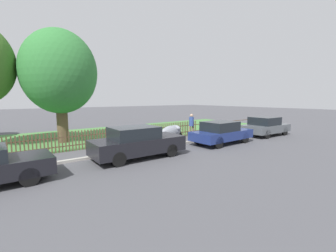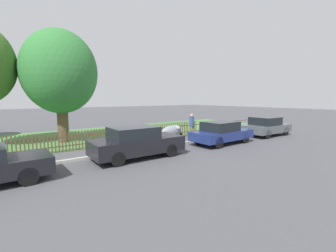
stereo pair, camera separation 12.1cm
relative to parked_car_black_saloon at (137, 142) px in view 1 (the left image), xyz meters
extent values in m
plane|color=#4C4C51|center=(0.33, 1.05, -0.75)|extent=(120.00, 120.00, 0.00)
cube|color=#B2ADA3|center=(0.33, 1.15, -0.69)|extent=(33.45, 0.20, 0.12)
cube|color=#477F3D|center=(0.33, 7.62, -0.75)|extent=(33.45, 8.65, 0.01)
cube|color=brown|center=(0.33, 3.32, -0.45)|extent=(33.45, 0.03, 0.05)
cube|color=brown|center=(0.33, 3.32, 0.02)|extent=(33.45, 0.03, 0.05)
cube|color=brown|center=(-5.12, 3.29, -0.21)|extent=(0.06, 0.03, 1.08)
cube|color=brown|center=(-4.95, 3.29, -0.21)|extent=(0.06, 0.03, 1.08)
cube|color=brown|center=(-4.78, 3.29, -0.21)|extent=(0.06, 0.03, 1.08)
cube|color=brown|center=(-4.62, 3.29, -0.21)|extent=(0.06, 0.03, 1.08)
cube|color=brown|center=(-4.45, 3.29, -0.21)|extent=(0.06, 0.03, 1.08)
cube|color=brown|center=(-4.28, 3.29, -0.21)|extent=(0.06, 0.03, 1.08)
cube|color=brown|center=(-4.11, 3.29, -0.21)|extent=(0.06, 0.03, 1.08)
cube|color=brown|center=(-3.95, 3.29, -0.21)|extent=(0.06, 0.03, 1.08)
cube|color=brown|center=(-3.78, 3.29, -0.21)|extent=(0.06, 0.03, 1.08)
cube|color=brown|center=(-3.61, 3.29, -0.21)|extent=(0.06, 0.03, 1.08)
cube|color=brown|center=(-3.44, 3.29, -0.21)|extent=(0.06, 0.03, 1.08)
cube|color=brown|center=(-3.28, 3.29, -0.21)|extent=(0.06, 0.03, 1.08)
cube|color=brown|center=(-3.11, 3.29, -0.21)|extent=(0.06, 0.03, 1.08)
cube|color=brown|center=(-2.94, 3.29, -0.21)|extent=(0.06, 0.03, 1.08)
cube|color=brown|center=(-2.77, 3.29, -0.21)|extent=(0.06, 0.03, 1.08)
cube|color=brown|center=(-2.61, 3.29, -0.21)|extent=(0.06, 0.03, 1.08)
cube|color=brown|center=(-2.44, 3.29, -0.21)|extent=(0.06, 0.03, 1.08)
cube|color=brown|center=(-2.27, 3.29, -0.21)|extent=(0.06, 0.03, 1.08)
cube|color=brown|center=(-2.10, 3.29, -0.21)|extent=(0.06, 0.03, 1.08)
cube|color=brown|center=(-1.94, 3.29, -0.21)|extent=(0.06, 0.03, 1.08)
cube|color=brown|center=(-1.77, 3.29, -0.21)|extent=(0.06, 0.03, 1.08)
cube|color=brown|center=(-1.60, 3.29, -0.21)|extent=(0.06, 0.03, 1.08)
cube|color=brown|center=(-1.43, 3.29, -0.21)|extent=(0.06, 0.03, 1.08)
cube|color=brown|center=(-1.27, 3.29, -0.21)|extent=(0.06, 0.03, 1.08)
cube|color=brown|center=(-1.10, 3.29, -0.21)|extent=(0.06, 0.03, 1.08)
cube|color=brown|center=(-0.93, 3.29, -0.21)|extent=(0.06, 0.03, 1.08)
cube|color=brown|center=(-0.76, 3.29, -0.21)|extent=(0.06, 0.03, 1.08)
cube|color=brown|center=(-0.60, 3.29, -0.21)|extent=(0.06, 0.03, 1.08)
cube|color=brown|center=(-0.43, 3.29, -0.21)|extent=(0.06, 0.03, 1.08)
cube|color=brown|center=(-0.26, 3.29, -0.21)|extent=(0.06, 0.03, 1.08)
cube|color=brown|center=(-0.09, 3.29, -0.21)|extent=(0.06, 0.03, 1.08)
cube|color=brown|center=(0.07, 3.29, -0.21)|extent=(0.06, 0.03, 1.08)
cube|color=brown|center=(0.24, 3.29, -0.21)|extent=(0.06, 0.03, 1.08)
cube|color=brown|center=(0.41, 3.29, -0.21)|extent=(0.06, 0.03, 1.08)
cube|color=brown|center=(0.58, 3.29, -0.21)|extent=(0.06, 0.03, 1.08)
cube|color=brown|center=(0.74, 3.29, -0.21)|extent=(0.06, 0.03, 1.08)
cube|color=brown|center=(0.91, 3.29, -0.21)|extent=(0.06, 0.03, 1.08)
cube|color=brown|center=(1.08, 3.29, -0.21)|extent=(0.06, 0.03, 1.08)
cube|color=brown|center=(1.25, 3.29, -0.21)|extent=(0.06, 0.03, 1.08)
cube|color=brown|center=(1.41, 3.29, -0.21)|extent=(0.06, 0.03, 1.08)
cube|color=brown|center=(1.58, 3.29, -0.21)|extent=(0.06, 0.03, 1.08)
cube|color=brown|center=(1.75, 3.29, -0.21)|extent=(0.06, 0.03, 1.08)
cube|color=brown|center=(1.92, 3.29, -0.21)|extent=(0.06, 0.03, 1.08)
cube|color=brown|center=(2.08, 3.29, -0.21)|extent=(0.06, 0.03, 1.08)
cube|color=brown|center=(2.25, 3.29, -0.21)|extent=(0.06, 0.03, 1.08)
cube|color=brown|center=(2.42, 3.29, -0.21)|extent=(0.06, 0.03, 1.08)
cube|color=brown|center=(2.59, 3.29, -0.21)|extent=(0.06, 0.03, 1.08)
cube|color=brown|center=(2.75, 3.29, -0.21)|extent=(0.06, 0.03, 1.08)
cube|color=brown|center=(2.92, 3.29, -0.21)|extent=(0.06, 0.03, 1.08)
cube|color=brown|center=(3.09, 3.29, -0.21)|extent=(0.06, 0.03, 1.08)
cube|color=brown|center=(3.26, 3.29, -0.21)|extent=(0.06, 0.03, 1.08)
cube|color=brown|center=(3.42, 3.29, -0.21)|extent=(0.06, 0.03, 1.08)
cube|color=brown|center=(3.59, 3.29, -0.21)|extent=(0.06, 0.03, 1.08)
cube|color=brown|center=(3.76, 3.29, -0.21)|extent=(0.06, 0.03, 1.08)
cube|color=brown|center=(3.93, 3.29, -0.21)|extent=(0.06, 0.03, 1.08)
cube|color=brown|center=(4.10, 3.29, -0.21)|extent=(0.06, 0.03, 1.08)
cube|color=brown|center=(4.26, 3.29, -0.21)|extent=(0.06, 0.03, 1.08)
cube|color=brown|center=(4.43, 3.29, -0.21)|extent=(0.06, 0.03, 1.08)
cube|color=brown|center=(4.60, 3.29, -0.21)|extent=(0.06, 0.03, 1.08)
cube|color=brown|center=(4.77, 3.29, -0.21)|extent=(0.06, 0.03, 1.08)
cube|color=brown|center=(4.93, 3.29, -0.21)|extent=(0.06, 0.03, 1.08)
cube|color=brown|center=(5.10, 3.29, -0.21)|extent=(0.06, 0.03, 1.08)
cube|color=brown|center=(5.27, 3.29, -0.21)|extent=(0.06, 0.03, 1.08)
cube|color=brown|center=(5.44, 3.29, -0.21)|extent=(0.06, 0.03, 1.08)
cube|color=brown|center=(5.60, 3.29, -0.21)|extent=(0.06, 0.03, 1.08)
cube|color=brown|center=(5.77, 3.29, -0.21)|extent=(0.06, 0.03, 1.08)
cube|color=brown|center=(5.94, 3.29, -0.21)|extent=(0.06, 0.03, 1.08)
cube|color=brown|center=(6.11, 3.29, -0.21)|extent=(0.06, 0.03, 1.08)
cube|color=brown|center=(6.27, 3.29, -0.21)|extent=(0.06, 0.03, 1.08)
cube|color=brown|center=(6.44, 3.29, -0.21)|extent=(0.06, 0.03, 1.08)
cube|color=brown|center=(6.61, 3.29, -0.21)|extent=(0.06, 0.03, 1.08)
cube|color=brown|center=(6.78, 3.29, -0.21)|extent=(0.06, 0.03, 1.08)
cube|color=brown|center=(6.94, 3.29, -0.21)|extent=(0.06, 0.03, 1.08)
cylinder|color=black|center=(-4.52, 0.60, -0.45)|extent=(0.62, 0.15, 0.61)
cylinder|color=black|center=(-4.48, -0.98, -0.45)|extent=(0.62, 0.15, 0.61)
cube|color=black|center=(0.05, 0.00, -0.14)|extent=(4.40, 1.84, 0.69)
cube|color=black|center=(-0.17, 0.00, 0.47)|extent=(2.12, 1.63, 0.54)
cylinder|color=black|center=(1.42, 0.80, -0.44)|extent=(0.63, 0.15, 0.62)
cylinder|color=black|center=(1.40, -0.84, -0.44)|extent=(0.63, 0.15, 0.62)
cylinder|color=black|center=(-1.29, 0.84, -0.44)|extent=(0.63, 0.15, 0.62)
cylinder|color=black|center=(-1.31, -0.80, -0.44)|extent=(0.63, 0.15, 0.62)
cube|color=navy|center=(5.88, -0.18, -0.20)|extent=(4.19, 1.86, 0.53)
cube|color=black|center=(5.67, -0.19, 0.35)|extent=(2.03, 1.64, 0.57)
cylinder|color=black|center=(7.14, 0.66, -0.41)|extent=(0.68, 0.16, 0.68)
cylinder|color=black|center=(7.18, -0.97, -0.41)|extent=(0.68, 0.16, 0.68)
cylinder|color=black|center=(4.57, 0.60, -0.41)|extent=(0.68, 0.16, 0.68)
cylinder|color=black|center=(4.61, -1.02, -0.41)|extent=(0.68, 0.16, 0.68)
cube|color=#51565B|center=(10.93, -0.17, -0.20)|extent=(3.93, 1.95, 0.55)
cube|color=black|center=(10.74, -0.17, 0.37)|extent=(1.90, 1.72, 0.58)
cylinder|color=black|center=(12.16, 0.66, -0.42)|extent=(0.66, 0.16, 0.66)
cylinder|color=black|center=(12.12, -1.06, -0.42)|extent=(0.66, 0.16, 0.66)
cylinder|color=black|center=(9.75, 0.72, -0.42)|extent=(0.66, 0.16, 0.66)
cylinder|color=black|center=(9.71, -1.00, -0.42)|extent=(0.66, 0.16, 0.66)
cylinder|color=black|center=(4.43, 2.34, -0.44)|extent=(0.63, 0.15, 0.62)
cylinder|color=black|center=(3.20, 2.25, -0.44)|extent=(0.63, 0.15, 0.62)
ellipsoid|color=gray|center=(3.81, 2.29, -0.11)|extent=(1.67, 0.76, 0.79)
ellipsoid|color=gray|center=(4.20, 2.32, 0.11)|extent=(0.44, 0.82, 0.36)
cylinder|color=brown|center=(-1.96, 6.15, 0.76)|extent=(0.66, 0.66, 3.02)
ellipsoid|color=#337A38|center=(-1.96, 6.15, 3.68)|extent=(4.47, 4.47, 5.14)
cylinder|color=#7F6B51|center=(6.03, 2.62, -0.34)|extent=(0.15, 0.15, 0.82)
cylinder|color=#7F6B51|center=(5.81, 2.71, -0.34)|extent=(0.15, 0.15, 0.82)
cylinder|color=#334C93|center=(5.92, 2.67, 0.39)|extent=(0.45, 0.45, 0.65)
sphere|color=tan|center=(5.92, 2.67, 0.82)|extent=(0.22, 0.22, 0.22)
camera|label=1|loc=(-5.09, -9.20, 2.07)|focal=24.00mm
camera|label=2|loc=(-5.00, -9.27, 2.07)|focal=24.00mm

